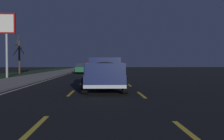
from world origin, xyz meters
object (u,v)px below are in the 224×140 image
pickup_truck (105,73)px  sedan_white (102,70)px  sedan_green (82,68)px  gas_price_sign (6,29)px  bare_tree_far (19,56)px

pickup_truck → sedan_white: size_ratio=1.24×
pickup_truck → sedan_green: (23.53, 3.25, -0.20)m
sedan_green → pickup_truck: bearing=-172.1°
pickup_truck → sedan_white: (13.04, 0.23, -0.20)m
gas_price_sign → bare_tree_far: 11.35m
bare_tree_far → sedan_white: bearing=-129.7°
pickup_truck → gas_price_sign: (12.48, 10.32, 4.17)m
pickup_truck → gas_price_sign: 16.73m
sedan_green → sedan_white: bearing=-163.9°
pickup_truck → sedan_green: size_ratio=1.22×
sedan_green → gas_price_sign: (-11.05, 7.07, 4.37)m
bare_tree_far → pickup_truck: bearing=-151.6°
sedan_white → bare_tree_far: size_ratio=0.76×
pickup_truck → bare_tree_far: 26.58m
pickup_truck → gas_price_sign: size_ratio=0.79×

